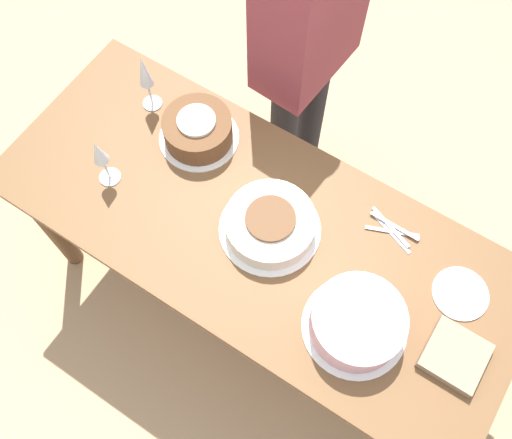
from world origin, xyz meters
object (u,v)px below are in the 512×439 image
object	(u,v)px
cake_front_chocolate	(198,130)
person_cutting	(309,31)
cake_center_white	(270,224)
wine_glass_far	(145,74)
cake_back_decorated	(357,323)
wine_glass_near	(100,155)

from	to	relation	value
cake_front_chocolate	person_cutting	bearing A→B (deg)	-106.41
cake_center_white	wine_glass_far	bearing A→B (deg)	-17.17
cake_back_decorated	person_cutting	bearing A→B (deg)	-50.93
cake_center_white	cake_back_decorated	world-z (taller)	cake_back_decorated
cake_front_chocolate	wine_glass_near	distance (m)	0.34
cake_center_white	wine_glass_far	size ratio (longest dim) A/B	1.35
cake_front_chocolate	cake_back_decorated	bearing A→B (deg)	159.01
wine_glass_near	person_cutting	xyz separation A→B (m)	(-0.30, -0.76, 0.02)
cake_back_decorated	cake_front_chocolate	bearing A→B (deg)	-20.99
cake_center_white	cake_back_decorated	size ratio (longest dim) A/B	1.04
cake_front_chocolate	wine_glass_far	world-z (taller)	wine_glass_far
cake_back_decorated	person_cutting	distance (m)	0.99
person_cutting	wine_glass_near	bearing A→B (deg)	-17.29
wine_glass_far	cake_front_chocolate	bearing A→B (deg)	172.61
person_cutting	cake_front_chocolate	bearing A→B (deg)	-12.20
cake_center_white	cake_back_decorated	distance (m)	0.40
wine_glass_near	wine_glass_far	distance (m)	0.32
cake_front_chocolate	person_cutting	world-z (taller)	person_cutting
cake_front_chocolate	person_cutting	size ratio (longest dim) A/B	0.18
cake_front_chocolate	person_cutting	xyz separation A→B (m)	(-0.14, -0.47, 0.12)
cake_center_white	wine_glass_far	world-z (taller)	wine_glass_far
cake_back_decorated	cake_center_white	bearing A→B (deg)	-19.54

